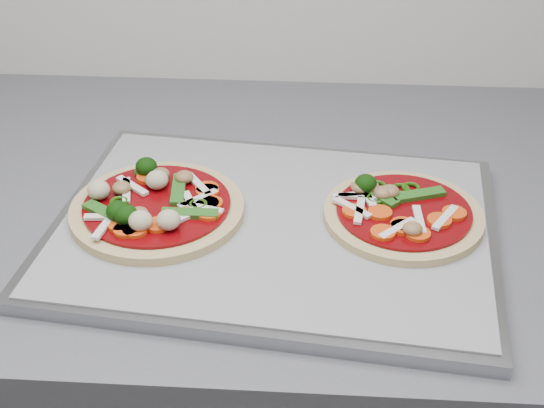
{
  "coord_description": "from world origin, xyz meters",
  "views": [
    {
      "loc": [
        -0.66,
        0.58,
        1.36
      ],
      "look_at": [
        -0.7,
        1.23,
        0.93
      ],
      "focal_mm": 50.0,
      "sensor_mm": 36.0,
      "label": 1
    }
  ],
  "objects": [
    {
      "name": "baking_tray",
      "position": [
        -0.7,
        1.22,
        0.91
      ],
      "size": [
        0.49,
        0.38,
        0.01
      ],
      "primitive_type": "cube",
      "rotation": [
        0.0,
        0.0,
        -0.11
      ],
      "color": "gray",
      "rests_on": "countertop"
    },
    {
      "name": "pizza_right",
      "position": [
        -0.57,
        1.23,
        0.92
      ],
      "size": [
        0.22,
        0.22,
        0.03
      ],
      "rotation": [
        0.0,
        0.0,
        -0.39
      ],
      "color": "tan",
      "rests_on": "parchment"
    },
    {
      "name": "parchment",
      "position": [
        -0.7,
        1.22,
        0.92
      ],
      "size": [
        0.46,
        0.36,
        0.0
      ],
      "primitive_type": "cube",
      "rotation": [
        0.0,
        0.0,
        -0.1
      ],
      "color": "gray",
      "rests_on": "baking_tray"
    },
    {
      "name": "pizza_left",
      "position": [
        -0.83,
        1.22,
        0.93
      ],
      "size": [
        0.19,
        0.19,
        0.03
      ],
      "rotation": [
        0.0,
        0.0,
        -0.03
      ],
      "color": "tan",
      "rests_on": "parchment"
    }
  ]
}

